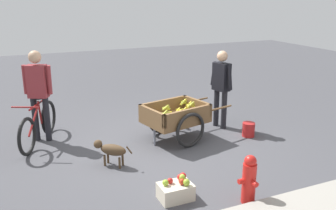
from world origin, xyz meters
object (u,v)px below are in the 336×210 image
object	(u,v)px
fruit_cart	(176,117)
apple_crate	(176,190)
bicycle	(38,125)
cyclist_person	(38,88)
vendor_person	(221,83)
dog	(111,150)
fire_hydrant	(249,179)
plastic_bucket	(248,129)

from	to	relation	value
fruit_cart	apple_crate	xyz separation A→B (m)	(0.87, 1.91, -0.31)
bicycle	cyclist_person	world-z (taller)	cyclist_person
fruit_cart	cyclist_person	bearing A→B (deg)	-22.72
vendor_person	cyclist_person	xyz separation A→B (m)	(3.40, -0.70, 0.08)
cyclist_person	vendor_person	bearing A→B (deg)	168.32
fruit_cart	dog	distance (m)	1.52
vendor_person	dog	bearing A→B (deg)	18.44
dog	fire_hydrant	distance (m)	2.24
vendor_person	apple_crate	distance (m)	3.04
fruit_cart	bicycle	distance (m)	2.50
dog	fire_hydrant	world-z (taller)	fire_hydrant
fruit_cart	apple_crate	world-z (taller)	fruit_cart
apple_crate	vendor_person	bearing A→B (deg)	-132.55
fire_hydrant	apple_crate	world-z (taller)	fire_hydrant
dog	plastic_bucket	size ratio (longest dim) A/B	1.91
bicycle	plastic_bucket	bearing A→B (deg)	161.53
fruit_cart	apple_crate	bearing A→B (deg)	65.38
bicycle	cyclist_person	xyz separation A→B (m)	(-0.07, -0.14, 0.66)
dog	fire_hydrant	xyz separation A→B (m)	(-1.35, 1.78, 0.06)
apple_crate	fire_hydrant	bearing A→B (deg)	151.39
bicycle	vendor_person	bearing A→B (deg)	170.71
vendor_person	cyclist_person	size ratio (longest dim) A/B	0.93
vendor_person	plastic_bucket	xyz separation A→B (m)	(-0.24, 0.67, -0.80)
fruit_cart	plastic_bucket	xyz separation A→B (m)	(-1.35, 0.41, -0.30)
plastic_bucket	apple_crate	world-z (taller)	apple_crate
bicycle	cyclist_person	bearing A→B (deg)	-116.56
fire_hydrant	vendor_person	bearing A→B (deg)	-113.83
fire_hydrant	apple_crate	xyz separation A→B (m)	(0.83, -0.45, -0.20)
fire_hydrant	plastic_bucket	distance (m)	2.40
vendor_person	bicycle	distance (m)	3.56
fruit_cart	apple_crate	distance (m)	2.12
cyclist_person	plastic_bucket	bearing A→B (deg)	159.32
vendor_person	bicycle	bearing A→B (deg)	-9.29
apple_crate	bicycle	bearing A→B (deg)	-61.48
vendor_person	dog	distance (m)	2.72
vendor_person	fire_hydrant	world-z (taller)	vendor_person
fruit_cart	fire_hydrant	bearing A→B (deg)	88.94
fruit_cart	plastic_bucket	distance (m)	1.44
vendor_person	apple_crate	bearing A→B (deg)	47.45
bicycle	apple_crate	bearing A→B (deg)	118.52
apple_crate	plastic_bucket	bearing A→B (deg)	-146.10
vendor_person	bicycle	size ratio (longest dim) A/B	1.04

